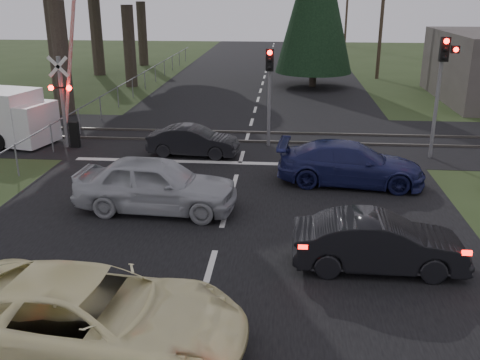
# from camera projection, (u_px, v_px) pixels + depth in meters

# --- Properties ---
(ground) EXTENTS (120.00, 120.00, 0.00)m
(ground) POSITION_uv_depth(u_px,v_px,m) (211.00, 266.00, 12.95)
(ground) COLOR #2D3D1C
(ground) RESTS_ON ground
(road) EXTENTS (14.00, 100.00, 0.01)m
(road) POSITION_uv_depth(u_px,v_px,m) (244.00, 150.00, 22.33)
(road) COLOR black
(road) RESTS_ON ground
(rail_corridor) EXTENTS (120.00, 8.00, 0.01)m
(rail_corridor) POSITION_uv_depth(u_px,v_px,m) (247.00, 138.00, 24.21)
(rail_corridor) COLOR black
(rail_corridor) RESTS_ON ground
(stop_line) EXTENTS (13.00, 0.35, 0.00)m
(stop_line) POSITION_uv_depth(u_px,v_px,m) (240.00, 163.00, 20.64)
(stop_line) COLOR silver
(stop_line) RESTS_ON ground
(rail_near) EXTENTS (120.00, 0.12, 0.10)m
(rail_near) POSITION_uv_depth(u_px,v_px,m) (246.00, 141.00, 23.44)
(rail_near) COLOR #59544C
(rail_near) RESTS_ON ground
(rail_far) EXTENTS (120.00, 0.12, 0.10)m
(rail_far) POSITION_uv_depth(u_px,v_px,m) (248.00, 132.00, 24.95)
(rail_far) COLOR #59544C
(rail_far) RESTS_ON ground
(crossing_signal) EXTENTS (1.62, 0.38, 6.96)m
(crossing_signal) POSITION_uv_depth(u_px,v_px,m) (68.00, 99.00, 22.04)
(crossing_signal) COLOR slate
(crossing_signal) RESTS_ON ground
(traffic_signal_right) EXTENTS (0.68, 0.48, 4.70)m
(traffic_signal_right) POSITION_uv_depth(u_px,v_px,m) (442.00, 74.00, 20.12)
(traffic_signal_right) COLOR slate
(traffic_signal_right) RESTS_ON ground
(traffic_signal_center) EXTENTS (0.32, 0.48, 4.10)m
(traffic_signal_center) POSITION_uv_depth(u_px,v_px,m) (269.00, 81.00, 21.95)
(traffic_signal_center) COLOR slate
(traffic_signal_center) RESTS_ON ground
(utility_pole_mid) EXTENTS (1.80, 0.26, 9.00)m
(utility_pole_mid) POSITION_uv_depth(u_px,v_px,m) (382.00, 13.00, 38.83)
(utility_pole_mid) COLOR #4C3D2D
(utility_pole_mid) RESTS_ON ground
(utility_pole_far) EXTENTS (1.80, 0.26, 9.00)m
(utility_pole_far) POSITION_uv_depth(u_px,v_px,m) (347.00, 4.00, 62.29)
(utility_pole_far) COLOR #4C3D2D
(utility_pole_far) RESTS_ON ground
(fence_left) EXTENTS (0.10, 36.00, 1.20)m
(fence_left) POSITION_uv_depth(u_px,v_px,m) (140.00, 93.00, 34.70)
(fence_left) COLOR slate
(fence_left) RESTS_ON ground
(cream_coupe) EXTENTS (5.91, 3.09, 1.59)m
(cream_coupe) POSITION_uv_depth(u_px,v_px,m) (89.00, 318.00, 9.53)
(cream_coupe) COLOR #FFF6B6
(cream_coupe) RESTS_ON ground
(dark_hatchback) EXTENTS (4.05, 1.41, 1.33)m
(dark_hatchback) POSITION_uv_depth(u_px,v_px,m) (379.00, 243.00, 12.64)
(dark_hatchback) COLOR black
(dark_hatchback) RESTS_ON ground
(silver_car) EXTENTS (4.98, 2.27, 1.66)m
(silver_car) POSITION_uv_depth(u_px,v_px,m) (156.00, 184.00, 15.98)
(silver_car) COLOR #A9ACB1
(silver_car) RESTS_ON ground
(blue_sedan) EXTENTS (5.12, 2.48, 1.44)m
(blue_sedan) POSITION_uv_depth(u_px,v_px,m) (350.00, 164.00, 18.24)
(blue_sedan) COLOR #1A1E50
(blue_sedan) RESTS_ON ground
(dark_car_far) EXTENTS (3.69, 1.53, 1.19)m
(dark_car_far) POSITION_uv_depth(u_px,v_px,m) (193.00, 141.00, 21.43)
(dark_car_far) COLOR black
(dark_car_far) RESTS_ON ground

